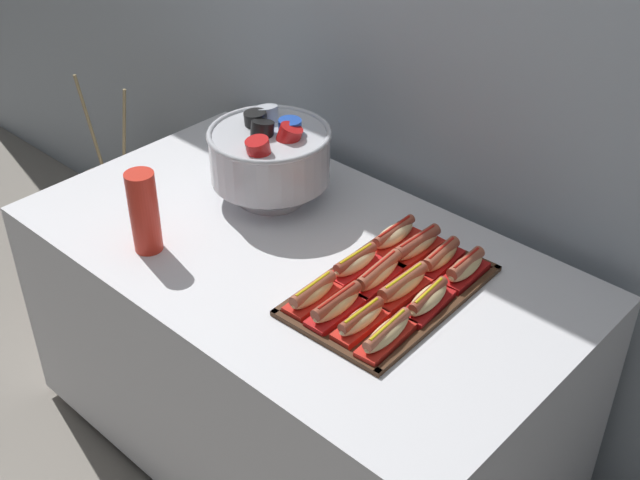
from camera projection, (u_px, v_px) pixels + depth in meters
ground_plane at (300, 440)px, 2.64m from camera, size 10.00×10.00×0.00m
back_wall at (432, 1)px, 2.23m from camera, size 6.00×0.10×2.60m
buffet_table at (298, 348)px, 2.42m from camera, size 1.56×0.87×0.75m
floor_vase at (125, 236)px, 3.22m from camera, size 0.50×0.50×0.88m
serving_tray at (390, 291)px, 2.06m from camera, size 0.35×0.54×0.01m
hot_dog_0 at (313, 294)px, 2.00m from camera, size 0.07×0.16×0.06m
hot_dog_1 at (336, 306)px, 1.96m from camera, size 0.06×0.17×0.06m
hot_dog_2 at (361, 320)px, 1.92m from camera, size 0.06×0.16×0.06m
hot_dog_3 at (387, 334)px, 1.88m from camera, size 0.07×0.18×0.06m
hot_dog_4 at (355, 263)px, 2.10m from camera, size 0.07×0.16×0.06m
hot_dog_5 at (379, 274)px, 2.06m from camera, size 0.07×0.18×0.06m
hot_dog_6 at (403, 286)px, 2.02m from camera, size 0.06×0.18×0.07m
hot_dog_7 at (428, 300)px, 1.98m from camera, size 0.08×0.17×0.06m
hot_dog_8 at (394, 236)px, 2.21m from camera, size 0.07×0.17×0.06m
hot_dog_9 at (417, 246)px, 2.16m from camera, size 0.06×0.18×0.06m
hot_dog_10 at (440, 258)px, 2.13m from camera, size 0.07×0.17×0.06m
hot_dog_11 at (465, 268)px, 2.08m from camera, size 0.07×0.15×0.06m
punch_bowl at (270, 154)px, 2.35m from camera, size 0.36×0.36×0.26m
cup_stack at (144, 212)px, 2.15m from camera, size 0.08×0.08×0.23m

